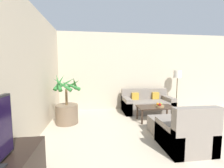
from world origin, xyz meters
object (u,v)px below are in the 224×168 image
object	(u,v)px
floor_lamp	(177,78)
armchair	(185,135)
sofa_loveseat	(147,104)
coffee_table	(156,108)
apple_red	(160,105)
orange_fruit	(158,104)
fruit_bowl	(160,106)
potted_palm	(67,108)
apple_green	(161,104)
ottoman	(163,125)

from	to	relation	value
floor_lamp	armchair	xyz separation A→B (m)	(-1.34, -2.55, -0.87)
sofa_loveseat	armchair	size ratio (longest dim) A/B	1.94
coffee_table	apple_red	world-z (taller)	apple_red
floor_lamp	orange_fruit	xyz separation A→B (m)	(-1.20, -1.07, -0.66)
fruit_bowl	armchair	xyz separation A→B (m)	(-0.20, -1.44, -0.16)
potted_palm	fruit_bowl	distance (m)	2.51
apple_red	apple_green	size ratio (longest dim) A/B	1.02
coffee_table	apple_red	distance (m)	0.19
sofa_loveseat	ottoman	world-z (taller)	sofa_loveseat
orange_fruit	armchair	bearing A→B (deg)	-95.52
coffee_table	apple_red	xyz separation A→B (m)	(0.07, -0.11, 0.13)
coffee_table	fruit_bowl	size ratio (longest dim) A/B	4.50
apple_red	armchair	xyz separation A→B (m)	(-0.17, -1.40, -0.22)
coffee_table	armchair	bearing A→B (deg)	-93.76
potted_palm	sofa_loveseat	distance (m)	2.62
fruit_bowl	orange_fruit	size ratio (longest dim) A/B	3.02
fruit_bowl	apple_red	bearing A→B (deg)	-115.52
potted_palm	coffee_table	distance (m)	2.41
orange_fruit	ottoman	xyz separation A→B (m)	(-0.20, -0.76, -0.30)
ottoman	armchair	bearing A→B (deg)	-85.50
coffee_table	orange_fruit	bearing A→B (deg)	-35.79
apple_red	apple_green	xyz separation A→B (m)	(0.06, 0.08, -0.00)
potted_palm	ottoman	size ratio (longest dim) A/B	2.19
apple_red	potted_palm	bearing A→B (deg)	174.84
apple_green	ottoman	world-z (taller)	apple_green
apple_green	ottoman	distance (m)	0.86
apple_red	floor_lamp	bearing A→B (deg)	44.71
sofa_loveseat	apple_green	world-z (taller)	sofa_loveseat
sofa_loveseat	apple_green	bearing A→B (deg)	-86.84
sofa_loveseat	fruit_bowl	xyz separation A→B (m)	(0.01, -0.95, 0.17)
floor_lamp	orange_fruit	size ratio (longest dim) A/B	18.73
sofa_loveseat	coffee_table	distance (m)	0.90
apple_red	ottoman	world-z (taller)	apple_red
coffee_table	orange_fruit	size ratio (longest dim) A/B	13.58
apple_red	ottoman	bearing A→B (deg)	-108.73
coffee_table	fruit_bowl	bearing A→B (deg)	-32.85
sofa_loveseat	fruit_bowl	distance (m)	0.96
apple_red	ottoman	xyz separation A→B (m)	(-0.23, -0.68, -0.30)
ottoman	orange_fruit	bearing A→B (deg)	75.23
apple_red	apple_green	distance (m)	0.10
orange_fruit	potted_palm	bearing A→B (deg)	176.63
apple_red	fruit_bowl	bearing A→B (deg)	64.48
potted_palm	fruit_bowl	size ratio (longest dim) A/B	5.92
fruit_bowl	potted_palm	bearing A→B (deg)	175.99
sofa_loveseat	apple_red	xyz separation A→B (m)	(-0.01, -1.00, 0.23)
coffee_table	apple_green	xyz separation A→B (m)	(0.14, -0.03, 0.13)
sofa_loveseat	orange_fruit	world-z (taller)	sofa_loveseat
floor_lamp	apple_red	distance (m)	1.77
fruit_bowl	armchair	world-z (taller)	armchair
potted_palm	sofa_loveseat	size ratio (longest dim) A/B	0.81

